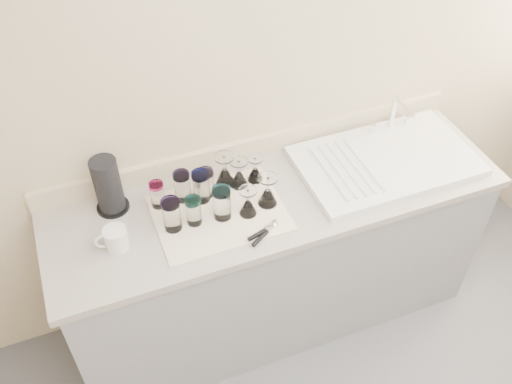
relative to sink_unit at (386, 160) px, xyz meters
name	(u,v)px	position (x,y,z in m)	size (l,w,h in m)	color
room_envelope	(494,336)	(-0.55, -1.20, 0.64)	(3.54, 3.50, 2.52)	#515156
counter_unit	(275,258)	(-0.55, 0.00, -0.47)	(2.06, 0.62, 0.90)	slate
sink_unit	(386,160)	(0.00, 0.00, 0.00)	(0.82, 0.50, 0.22)	white
dish_towel	(219,213)	(-0.83, -0.02, -0.02)	(0.55, 0.42, 0.01)	white
tumbler_teal	(157,194)	(-1.06, 0.11, 0.05)	(0.06, 0.06, 0.13)	white
tumbler_cyan	(182,186)	(-0.95, 0.11, 0.06)	(0.07, 0.07, 0.15)	white
tumbler_purple	(201,186)	(-0.87, 0.08, 0.07)	(0.08, 0.08, 0.15)	white
tumbler_magenta	(172,214)	(-1.04, -0.04, 0.07)	(0.08, 0.08, 0.15)	white
tumbler_blue	(194,211)	(-0.95, -0.04, 0.06)	(0.07, 0.07, 0.13)	white
tumbler_lavender	(222,203)	(-0.82, -0.05, 0.07)	(0.08, 0.08, 0.16)	white
tumbler_extra	(206,183)	(-0.84, 0.10, 0.06)	(0.07, 0.07, 0.14)	white
goblet_back_left	(239,177)	(-0.69, 0.11, 0.04)	(0.08, 0.08, 0.14)	white
goblet_back_right	(255,172)	(-0.61, 0.11, 0.03)	(0.07, 0.07, 0.13)	white
goblet_front_left	(248,205)	(-0.72, -0.07, 0.03)	(0.08, 0.08, 0.14)	white
goblet_front_right	(268,194)	(-0.62, -0.05, 0.04)	(0.08, 0.08, 0.15)	white
goblet_extra	(225,174)	(-0.75, 0.14, 0.04)	(0.09, 0.09, 0.16)	white
can_opener	(264,233)	(-0.70, -0.21, 0.00)	(0.15, 0.10, 0.02)	silver
white_mug	(115,239)	(-1.28, -0.05, 0.03)	(0.14, 0.10, 0.10)	silver
paper_towel_roll	(108,186)	(-1.25, 0.18, 0.11)	(0.14, 0.14, 0.27)	black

